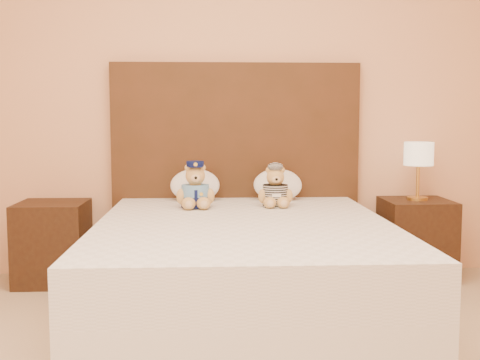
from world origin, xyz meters
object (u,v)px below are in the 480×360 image
object	(u,v)px
nightstand_right	(416,239)
pillow_right	(278,183)
teddy_police	(195,185)
pillow_left	(195,184)
nightstand_left	(53,243)
lamp	(419,157)
bed	(244,270)
teddy_prisoner	(275,186)

from	to	relation	value
nightstand_right	pillow_right	bearing A→B (deg)	178.23
teddy_police	pillow_left	bearing A→B (deg)	87.74
teddy_police	pillow_left	world-z (taller)	teddy_police
nightstand_left	pillow_left	world-z (taller)	pillow_left
nightstand_left	teddy_police	bearing A→B (deg)	-16.63
lamp	teddy_police	xyz separation A→B (m)	(-1.53, -0.29, -0.15)
nightstand_left	nightstand_right	world-z (taller)	same
nightstand_left	lamp	xyz separation A→B (m)	(2.50, 0.00, 0.57)
teddy_police	bed	bearing A→B (deg)	-65.52
lamp	teddy_police	size ratio (longest dim) A/B	1.37
teddy_police	pillow_right	distance (m)	0.64
bed	teddy_prisoner	distance (m)	0.71
bed	pillow_right	xyz separation A→B (m)	(0.28, 0.83, 0.39)
lamp	teddy_prisoner	distance (m)	1.06
pillow_left	lamp	bearing A→B (deg)	-1.12
nightstand_right	teddy_police	world-z (taller)	teddy_police
nightstand_right	teddy_police	xyz separation A→B (m)	(-1.53, -0.29, 0.42)
bed	pillow_left	world-z (taller)	pillow_left
teddy_prisoner	pillow_right	size ratio (longest dim) A/B	0.78
lamp	pillow_left	world-z (taller)	lamp
bed	nightstand_left	bearing A→B (deg)	147.38
lamp	pillow_left	xyz separation A→B (m)	(-1.54, 0.03, -0.18)
nightstand_left	teddy_prisoner	xyz separation A→B (m)	(1.48, -0.26, 0.41)
bed	teddy_police	bearing A→B (deg)	118.52
nightstand_left	teddy_police	distance (m)	1.10
teddy_prisoner	pillow_right	distance (m)	0.30
teddy_police	teddy_prisoner	distance (m)	0.51
pillow_left	pillow_right	xyz separation A→B (m)	(0.57, 0.00, -0.00)
teddy_police	teddy_prisoner	bearing A→B (deg)	-0.85
nightstand_left	teddy_police	world-z (taller)	teddy_police
bed	teddy_police	world-z (taller)	teddy_police
nightstand_left	nightstand_right	bearing A→B (deg)	0.00
bed	nightstand_right	distance (m)	1.48
pillow_left	pillow_right	world-z (taller)	pillow_left
lamp	teddy_police	distance (m)	1.56
teddy_police	nightstand_right	bearing A→B (deg)	6.74
pillow_right	teddy_police	bearing A→B (deg)	-150.11
nightstand_right	lamp	size ratio (longest dim) A/B	1.38
bed	teddy_prisoner	bearing A→B (deg)	66.63
lamp	teddy_police	world-z (taller)	lamp
teddy_police	teddy_prisoner	world-z (taller)	teddy_police
nightstand_left	bed	bearing A→B (deg)	-32.62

